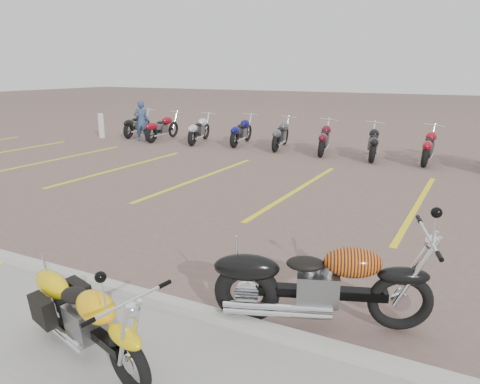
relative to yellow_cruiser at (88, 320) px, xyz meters
The scene contains 8 objects.
ground 3.25m from the yellow_cruiser, 100.75° to the left, with size 100.00×100.00×0.00m, color #725651.
curb 1.36m from the yellow_cruiser, 117.29° to the left, with size 60.00×0.18×0.12m, color #ADAAA3.
parking_stripes 7.20m from the yellow_cruiser, 94.79° to the left, with size 38.00×5.50×0.01m, color yellow, non-canonical shape.
yellow_cruiser is the anchor object (origin of this frame).
flame_cruiser 2.40m from the yellow_cruiser, 42.51° to the left, with size 2.27×0.98×0.98m.
person_a 14.52m from the yellow_cruiser, 127.46° to the left, with size 0.58×0.38×1.58m, color navy.
bollard 15.74m from the yellow_cruiser, 133.58° to the left, with size 0.15×0.15×1.00m, color silver.
bg_bike_row 12.26m from the yellow_cruiser, 93.83° to the left, with size 19.06×2.07×1.10m.
Camera 1 is at (3.83, -6.08, 2.79)m, focal length 35.00 mm.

